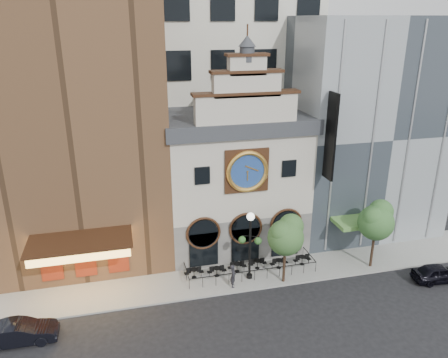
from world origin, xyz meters
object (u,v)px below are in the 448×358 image
bistro_0 (194,272)px  car_right (439,273)px  bistro_3 (257,263)px  bistro_5 (302,260)px  car_left (20,333)px  bistro_1 (217,271)px  pedestrian (233,276)px  bistro_4 (279,263)px  bistro_2 (237,267)px  lamppost (250,239)px  tree_right (377,220)px  tree_left (286,235)px

bistro_0 → car_right: bearing=-14.6°
bistro_0 → bistro_3: same height
bistro_5 → car_left: size_ratio=0.34×
bistro_0 → bistro_5: 9.32m
bistro_1 → car_right: car_right is taller
car_right → pedestrian: bearing=84.9°
bistro_3 → pedestrian: bearing=-142.4°
bistro_5 → bistro_4: bearing=-178.5°
bistro_2 → lamppost: size_ratio=0.27×
bistro_1 → bistro_5: 7.47m
bistro_4 → pedestrian: bearing=-159.1°
pedestrian → tree_right: tree_right is taller
car_right → car_left: (-31.35, 0.37, 0.05)m
bistro_1 → bistro_4: same height
bistro_4 → tree_right: (7.74, -1.52, 3.84)m
pedestrian → car_right: bearing=-88.0°
bistro_1 → tree_left: size_ratio=0.28×
bistro_1 → lamppost: size_ratio=0.27×
bistro_5 → lamppost: size_ratio=0.27×
bistro_2 → pedestrian: 2.22m
bistro_0 → bistro_1: size_ratio=1.00×
car_right → car_left: bearing=94.6°
bistro_5 → lamppost: lamppost is taller
bistro_1 → tree_left: tree_left is taller
bistro_0 → lamppost: lamppost is taller
bistro_2 → bistro_3: (1.79, 0.07, 0.00)m
tree_left → bistro_1: bearing=158.8°
bistro_3 → bistro_4: 1.82m
bistro_5 → tree_left: size_ratio=0.28×
tree_left → tree_right: tree_right is taller
bistro_1 → bistro_5: (7.47, 0.01, 0.00)m
car_left → tree_right: 27.60m
bistro_1 → tree_right: size_ratio=0.27×
bistro_4 → car_left: size_ratio=0.34×
bistro_2 → bistro_5: size_ratio=1.00×
car_left → bistro_0: bearing=-69.2°
bistro_4 → bistro_0: bearing=177.8°
bistro_5 → car_right: 10.85m
bistro_0 → tree_right: tree_right is taller
lamppost → car_left: bearing=-145.6°
bistro_2 → car_right: 16.23m
bistro_4 → tree_left: tree_left is taller
pedestrian → tree_left: bearing=-80.6°
bistro_4 → car_left: 19.95m
bistro_5 → lamppost: (-4.97, -0.90, 3.11)m
bistro_4 → bistro_5: bearing=1.5°
bistro_0 → car_left: bearing=-159.5°
bistro_2 → tree_right: 12.08m
bistro_3 → pedestrian: pedestrian is taller
bistro_5 → tree_left: bearing=-140.7°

